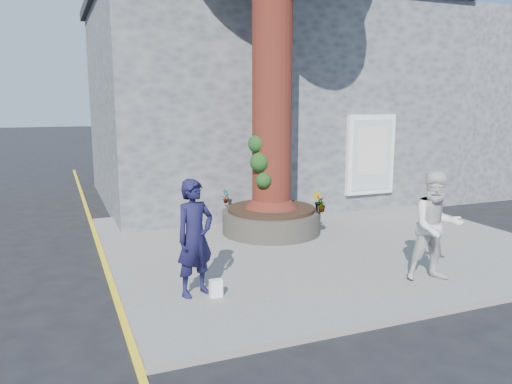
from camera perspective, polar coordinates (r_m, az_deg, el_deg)
name	(u,v)px	position (r m, az deg, el deg)	size (l,w,h in m)	color
ground	(275,267)	(9.78, 2.18, -8.53)	(120.00, 120.00, 0.00)	black
pavement	(318,242)	(11.26, 7.09, -5.73)	(9.00, 8.00, 0.12)	slate
yellow_line	(107,270)	(9.98, -16.70, -8.56)	(0.10, 30.00, 0.01)	yellow
stone_shop	(256,101)	(16.86, -0.04, 10.32)	(10.30, 8.30, 6.30)	#4C4E51
neighbour_shop	(444,105)	(21.20, 20.72, 9.24)	(6.00, 8.00, 6.00)	#4C4E51
planter	(271,220)	(11.73, 1.75, -3.22)	(2.30, 2.30, 0.60)	black
man	(195,238)	(7.91, -7.00, -5.21)	(0.68, 0.45, 1.86)	black
woman	(436,226)	(9.02, 19.89, -3.73)	(0.92, 0.72, 1.89)	silver
shopping_bag	(216,288)	(8.02, -4.60, -10.90)	(0.20, 0.12, 0.28)	white
plant_a	(225,196)	(12.11, -3.54, -0.44)	(0.19, 0.13, 0.36)	gray
plant_b	(318,201)	(11.39, 7.08, -1.03)	(0.23, 0.23, 0.42)	gray
plant_c	(321,204)	(11.26, 7.48, -1.40)	(0.19, 0.19, 0.33)	gray
plant_d	(321,206)	(11.27, 7.47, -1.57)	(0.24, 0.21, 0.27)	gray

